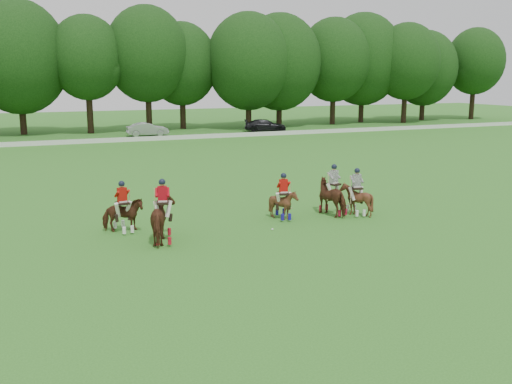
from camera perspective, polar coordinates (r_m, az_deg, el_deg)
name	(u,v)px	position (r m, az deg, el deg)	size (l,w,h in m)	color
ground	(254,256)	(20.56, -0.22, -6.40)	(180.00, 180.00, 0.00)	#2D6C1F
tree_line	(89,58)	(66.61, -16.31, 12.74)	(117.98, 14.32, 14.75)	black
boundary_rail	(104,140)	(56.91, -14.97, 5.00)	(120.00, 0.10, 0.44)	white
car_mid	(147,129)	(62.14, -10.81, 6.17)	(1.52, 4.37, 1.44)	#A6A7AB
car_right	(265,125)	(66.30, 0.94, 6.68)	(1.95, 4.81, 1.40)	black
polo_red_a	(163,219)	(22.27, -9.26, -2.67)	(1.44, 2.30, 2.49)	#4D2314
polo_red_b	(123,214)	(24.01, -13.16, -2.20)	(1.61, 1.45, 2.15)	#4D2314
polo_red_c	(283,203)	(25.54, 2.75, -1.12)	(1.31, 1.42, 2.10)	#4D2314
polo_stripe_a	(333,196)	(26.56, 7.74, -0.44)	(1.40, 2.14, 2.37)	#4D2314
polo_stripe_b	(356,199)	(26.66, 9.99, -0.65)	(1.38, 1.51, 2.20)	#4D2314
polo_ball	(272,229)	(23.83, 1.65, -3.75)	(0.09, 0.09, 0.09)	white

